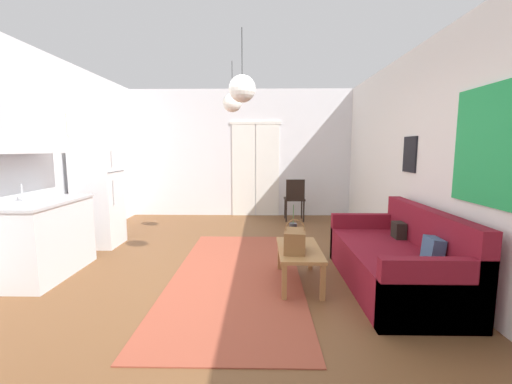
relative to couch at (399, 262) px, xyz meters
The scene contains 13 objects.
ground_plane 2.00m from the couch, behind, with size 5.48×8.24×0.10m, color brown.
wall_back 4.54m from the couch, 116.39° to the left, with size 5.08×0.13×2.80m.
wall_right 1.24m from the couch, ahead, with size 0.12×7.84×2.80m.
area_rug 1.84m from the couch, behind, with size 1.49×3.40×0.01m, color #9E4733.
couch is the anchor object (origin of this frame).
coffee_table 1.08m from the couch, behind, with size 0.46×0.92×0.41m.
bamboo_vase 1.19m from the couch, 164.72° to the left, with size 0.09×0.09×0.45m.
handbag 1.17m from the couch, behind, with size 0.26×0.35×0.36m.
refrigerator 4.32m from the couch, 159.47° to the left, with size 0.61×0.58×1.68m.
kitchen_counter 4.11m from the couch, behind, with size 0.60×1.19×2.03m.
accent_chair 3.42m from the couch, 103.73° to the left, with size 0.42×0.40×0.88m.
pendant_lamp_near 2.56m from the couch, behind, with size 0.30×0.30×0.79m.
pendant_lamp_far 3.17m from the couch, 140.37° to the left, with size 0.29×0.29×0.75m.
Camera 1 is at (0.48, -3.56, 1.51)m, focal length 23.17 mm.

